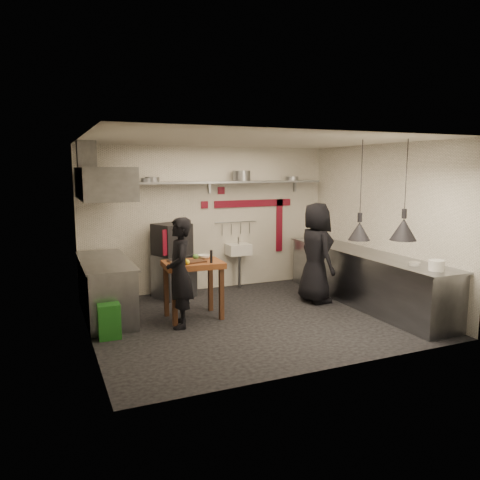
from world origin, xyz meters
name	(u,v)px	position (x,y,z in m)	size (l,w,h in m)	color
floor	(254,318)	(0.00, 0.00, 0.00)	(5.00, 5.00, 0.00)	black
ceiling	(255,140)	(0.00, 0.00, 2.80)	(5.00, 5.00, 0.00)	beige
wall_back	(209,219)	(0.00, 2.10, 1.40)	(5.00, 0.04, 2.80)	silver
wall_front	(331,254)	(0.00, -2.10, 1.40)	(5.00, 0.04, 2.80)	silver
wall_left	(86,242)	(-2.50, 0.00, 1.40)	(0.04, 4.20, 2.80)	silver
wall_right	(382,224)	(2.50, 0.00, 1.40)	(0.04, 4.20, 2.80)	silver
red_band_horiz	(253,203)	(0.95, 2.08, 1.68)	(1.70, 0.02, 0.14)	maroon
red_band_vert	(279,225)	(1.55, 2.08, 1.20)	(0.14, 0.02, 1.10)	maroon
red_tile_a	(221,191)	(0.25, 2.08, 1.95)	(0.14, 0.02, 0.14)	maroon
red_tile_b	(205,205)	(-0.10, 2.08, 1.68)	(0.14, 0.02, 0.14)	maroon
back_shelf	(212,182)	(0.00, 1.92, 2.12)	(4.60, 0.34, 0.04)	slate
shelf_bracket_left	(109,189)	(-1.90, 2.07, 2.02)	(0.04, 0.06, 0.24)	slate
shelf_bracket_mid	(209,187)	(0.00, 2.07, 2.02)	(0.04, 0.06, 0.24)	slate
shelf_bracket_right	(295,186)	(1.90, 2.07, 2.02)	(0.04, 0.06, 0.24)	slate
pan_far_left	(152,179)	(-1.15, 1.92, 2.19)	(0.27, 0.27, 0.09)	slate
pan_mid_left	(147,180)	(-1.24, 1.92, 2.18)	(0.23, 0.23, 0.07)	slate
stock_pot	(242,176)	(0.62, 1.92, 2.24)	(0.35, 0.35, 0.20)	slate
pan_right	(292,178)	(1.74, 1.92, 2.18)	(0.26, 0.26, 0.08)	slate
oven_stand	(174,276)	(-0.83, 1.76, 0.40)	(0.64, 0.58, 0.80)	slate
combi_oven	(172,239)	(-0.85, 1.76, 1.09)	(0.58, 0.54, 0.58)	black
oven_door	(174,241)	(-0.89, 1.50, 1.09)	(0.48, 0.03, 0.46)	maroon
oven_glass	(177,241)	(-0.82, 1.50, 1.09)	(0.38, 0.02, 0.34)	black
hand_sink	(238,249)	(0.55, 1.92, 0.78)	(0.46, 0.34, 0.22)	silver
sink_tap	(238,241)	(0.55, 1.92, 0.96)	(0.03, 0.03, 0.14)	slate
sink_drain	(239,271)	(0.55, 1.88, 0.34)	(0.06, 0.06, 0.66)	slate
utensil_rail	(236,222)	(0.55, 2.06, 1.32)	(0.02, 0.02, 0.90)	slate
counter_right	(364,279)	(2.15, 0.00, 0.45)	(0.70, 3.80, 0.90)	slate
counter_right_top	(365,253)	(2.15, 0.00, 0.92)	(0.76, 3.90, 0.03)	slate
plate_stack	(436,265)	(2.12, -1.64, 1.01)	(0.22, 0.22, 0.15)	silver
small_bowl_right	(414,264)	(2.10, -1.23, 0.96)	(0.18, 0.18, 0.05)	silver
counter_left	(106,289)	(-2.15, 1.05, 0.45)	(0.70, 1.90, 0.90)	slate
counter_left_top	(105,261)	(-2.15, 1.05, 0.92)	(0.76, 2.00, 0.03)	slate
extractor_hood	(104,183)	(-2.10, 1.05, 2.15)	(0.78, 1.60, 0.50)	slate
hood_duct	(86,157)	(-2.35, 1.05, 2.55)	(0.28, 0.28, 0.50)	slate
green_bin	(109,321)	(-2.25, 0.03, 0.25)	(0.31, 0.31, 0.50)	#185A18
prep_table	(193,290)	(-0.87, 0.42, 0.46)	(0.92, 0.64, 0.92)	brown
cutting_board	(194,261)	(-0.87, 0.37, 0.93)	(0.34, 0.24, 0.03)	#442717
pepper_mill	(211,257)	(-0.64, 0.21, 1.02)	(0.04, 0.04, 0.20)	black
lemon_a	(186,262)	(-1.04, 0.26, 0.96)	(0.08, 0.08, 0.08)	yellow
lemon_b	(187,262)	(-1.02, 0.23, 0.96)	(0.08, 0.08, 0.08)	yellow
veg_ball	(196,257)	(-0.79, 0.54, 0.97)	(0.10, 0.10, 0.10)	#4A7D36
steel_tray	(173,261)	(-1.16, 0.54, 0.94)	(0.18, 0.12, 0.03)	slate
bowl	(204,257)	(-0.63, 0.59, 0.95)	(0.20, 0.20, 0.06)	silver
heat_lamp_near	(361,191)	(1.36, -0.84, 2.05)	(0.33, 0.33, 1.49)	black
heat_lamp_far	(406,190)	(1.83, -1.25, 2.07)	(0.39, 0.39, 1.47)	black
chef_left	(180,273)	(-1.18, 0.10, 0.83)	(0.61, 0.40, 1.67)	black
chef_right	(316,253)	(1.43, 0.45, 0.89)	(0.87, 0.57, 1.79)	black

